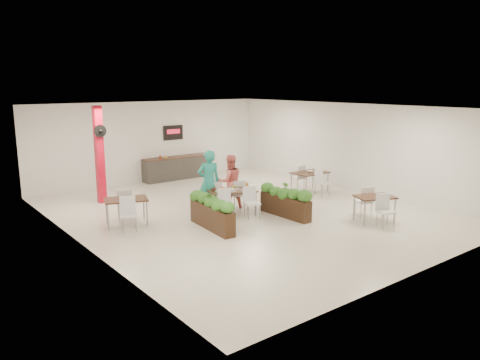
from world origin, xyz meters
The scene contains 12 objects.
ground centered at (0.00, 0.00, 0.00)m, with size 12.00×12.00×0.00m, color beige.
room_shell centered at (0.00, 0.00, 2.01)m, with size 10.10×12.10×3.22m.
red_column centered at (-3.00, 3.79, 1.64)m, with size 0.40×0.41×3.20m.
service_counter centered at (1.00, 5.65, 0.49)m, with size 3.00×0.64×2.20m.
main_table centered at (-0.44, -0.02, 0.64)m, with size 1.65×1.91×0.92m.
diner_man centered at (-0.83, 0.63, 0.96)m, with size 0.70×0.46×1.93m, color teal.
diner_woman centered at (-0.03, 0.63, 0.85)m, with size 0.83×0.65×1.71m, color #FA766F.
planter_left centered at (-1.74, -0.85, 0.52)m, with size 0.56×2.06×1.08m.
planter_right centered at (0.68, -1.17, 0.50)m, with size 0.42×1.98×1.03m.
side_table_a centered at (-3.41, 0.94, 0.63)m, with size 1.35×1.67×0.92m.
side_table_b centered at (3.53, 0.58, 0.64)m, with size 1.30×1.63×0.92m.
side_table_c centered at (2.34, -3.12, 0.61)m, with size 1.27×1.66×0.92m.
Camera 1 is at (-8.63, -11.00, 3.91)m, focal length 35.00 mm.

